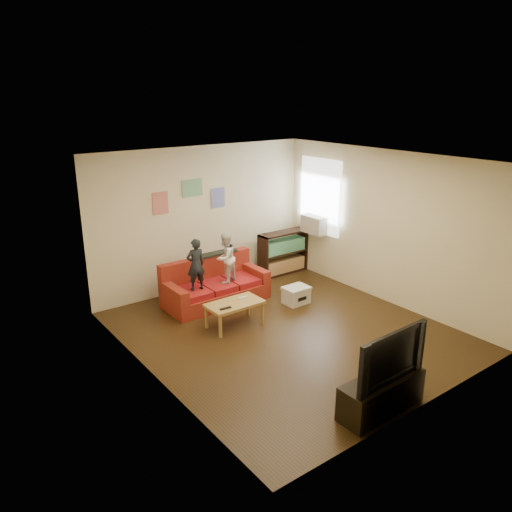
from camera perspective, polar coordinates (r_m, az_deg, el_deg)
room_shell at (r=7.51m, az=3.64°, el=0.63°), size 4.52×5.02×2.72m
sofa at (r=9.03m, az=-4.81°, el=-3.56°), size 1.85×0.85×0.81m
child_a at (r=8.48m, az=-6.91°, el=-0.99°), size 0.35×0.24×0.91m
child_b at (r=8.77m, az=-3.52°, el=-0.22°), size 0.54×0.48×0.91m
coffee_table at (r=8.05m, az=-2.46°, el=-5.71°), size 0.91×0.50×0.41m
remote at (r=7.81m, az=-3.50°, el=-5.98°), size 0.19×0.06×0.02m
game_controller at (r=8.16m, az=-1.51°, el=-4.79°), size 0.15×0.07×0.03m
bookshelf at (r=10.41m, az=3.10°, el=0.18°), size 1.10×0.33×0.88m
window at (r=10.07m, az=7.33°, el=6.79°), size 0.04×1.08×1.48m
ac_unit at (r=10.12m, az=6.71°, el=3.60°), size 0.28×0.55×0.35m
artwork_left at (r=8.99m, az=-10.87°, el=5.94°), size 0.30×0.01×0.40m
artwork_center at (r=9.25m, az=-7.30°, el=7.72°), size 0.42×0.01×0.32m
artwork_right at (r=9.57m, az=-4.36°, el=6.65°), size 0.30×0.01×0.38m
file_box at (r=8.98m, az=4.61°, el=-4.46°), size 0.45×0.34×0.31m
tv_stand at (r=6.30m, az=14.12°, el=-15.07°), size 1.16×0.40×0.43m
television at (r=6.03m, az=14.52°, el=-10.78°), size 1.12×0.17×0.65m
tissue at (r=9.32m, az=0.90°, el=-4.26°), size 0.11×0.11×0.10m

